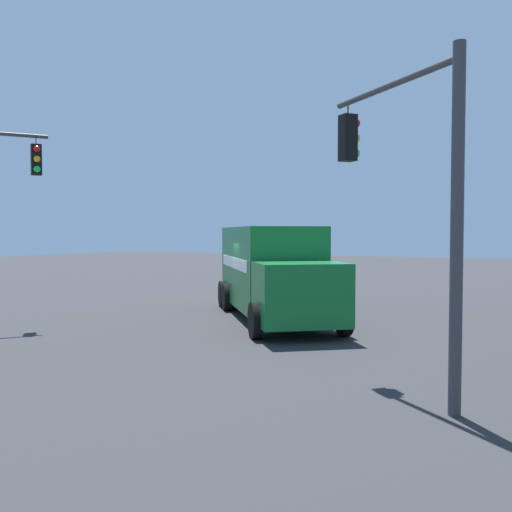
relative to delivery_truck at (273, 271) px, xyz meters
The scene contains 3 objects.
ground_plane 1.61m from the delivery_truck, 26.73° to the right, with size 100.00×100.00×0.00m, color #2B2B2D.
delivery_truck is the anchor object (origin of this frame).
traffic_light_primary 9.59m from the delivery_truck, 132.48° to the left, with size 2.96×2.44×5.79m.
Camera 1 is at (-9.11, 17.05, 2.87)m, focal length 40.47 mm.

